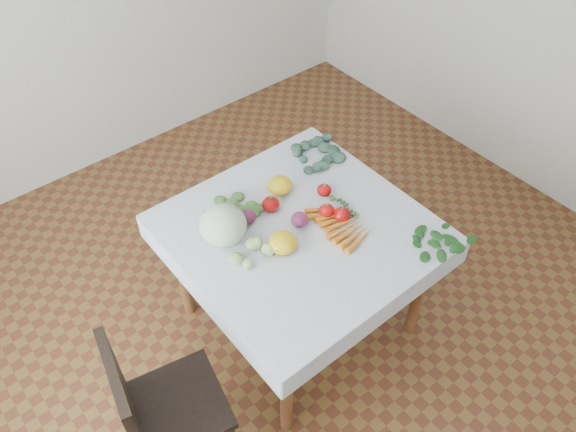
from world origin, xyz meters
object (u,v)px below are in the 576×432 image
table (300,242)px  heirloom_back (280,185)px  carrot_bunch (342,224)px  chair (155,406)px  cabbage (223,225)px

table → heirloom_back: bearing=72.1°
table → carrot_bunch: bearing=-35.8°
table → carrot_bunch: 0.23m
table → heirloom_back: heirloom_back is taller
carrot_bunch → chair: bearing=-175.0°
carrot_bunch → heirloom_back: bearing=101.6°
cabbage → heirloom_back: size_ratio=1.76×
table → chair: bearing=-167.4°
heirloom_back → carrot_bunch: size_ratio=0.36×
chair → carrot_bunch: 1.14m
chair → cabbage: (0.63, 0.37, 0.35)m
chair → heirloom_back: chair is taller
table → carrot_bunch: carrot_bunch is taller
cabbage → carrot_bunch: bearing=-30.2°
cabbage → carrot_bunch: (0.48, -0.28, -0.08)m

